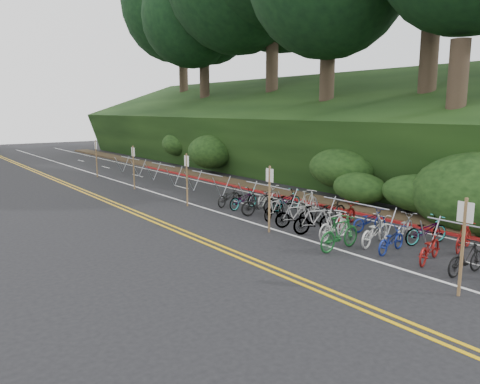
{
  "coord_description": "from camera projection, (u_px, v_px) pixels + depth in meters",
  "views": [
    {
      "loc": [
        -10.43,
        -7.95,
        4.53
      ],
      "look_at": [
        0.5,
        6.68,
        1.3
      ],
      "focal_mm": 35.0,
      "sensor_mm": 36.0,
      "label": 1
    }
  ],
  "objects": [
    {
      "name": "red_curb",
      "position": [
        258.0,
        191.0,
        26.03
      ],
      "size": [
        0.25,
        28.0,
        0.1
      ],
      "primitive_type": "cube",
      "color": "maroon",
      "rests_on": "ground"
    },
    {
      "name": "embankment",
      "position": [
        274.0,
        136.0,
        35.42
      ],
      "size": [
        14.3,
        48.14,
        9.11
      ],
      "color": "black",
      "rests_on": "ground"
    },
    {
      "name": "signpost_near",
      "position": [
        463.0,
        241.0,
        11.29
      ],
      "size": [
        0.08,
        0.4,
        2.46
      ],
      "color": "brown",
      "rests_on": "ground"
    },
    {
      "name": "ground",
      "position": [
        367.0,
        272.0,
        13.21
      ],
      "size": [
        120.0,
        120.0,
        0.0
      ],
      "primitive_type": "plane",
      "color": "black",
      "rests_on": "ground"
    },
    {
      "name": "signposts_rest",
      "position": [
        158.0,
        170.0,
        24.36
      ],
      "size": [
        0.08,
        18.4,
        2.5
      ],
      "color": "brown",
      "rests_on": "ground"
    },
    {
      "name": "bike_front",
      "position": [
        340.0,
        233.0,
        15.19
      ],
      "size": [
        0.64,
        1.93,
        1.14
      ],
      "primitive_type": "imported",
      "rotation": [
        0.0,
        0.0,
        1.62
      ],
      "color": "#144C1E",
      "rests_on": "ground"
    },
    {
      "name": "bike_rack_front",
      "position": [
        475.0,
        237.0,
        13.58
      ],
      "size": [
        1.16,
        3.04,
        1.2
      ],
      "color": "#8E939D",
      "rests_on": "ground"
    },
    {
      "name": "road_markings",
      "position": [
        198.0,
        209.0,
        21.55
      ],
      "size": [
        7.47,
        80.0,
        0.01
      ],
      "color": "gold",
      "rests_on": "ground"
    },
    {
      "name": "bike_racks_rest",
      "position": [
        207.0,
        179.0,
        25.08
      ],
      "size": [
        1.14,
        23.0,
        1.17
      ],
      "color": "#8E939D",
      "rests_on": "ground"
    },
    {
      "name": "bike_valet",
      "position": [
        348.0,
        220.0,
        17.44
      ],
      "size": [
        3.2,
        14.67,
        1.06
      ],
      "color": "navy",
      "rests_on": "ground"
    }
  ]
}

